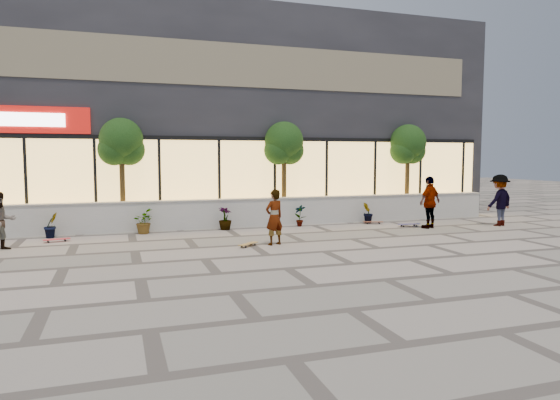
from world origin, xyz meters
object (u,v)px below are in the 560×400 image
object	(u,v)px
tree_mideast	(284,146)
tree_east	(408,147)
skateboard_left	(57,239)
skateboard_right_near	(373,222)
tree_midwest	(121,145)
skater_left	(1,221)
skater_right_near	(430,202)
skateboard_center	(248,244)
skateboard_right_far	(409,224)
skater_center	(274,217)
skater_right_far	(499,200)

from	to	relation	value
tree_mideast	tree_east	xyz separation A→B (m)	(5.50, 0.00, 0.00)
skateboard_left	skateboard_right_near	world-z (taller)	same
tree_midwest	skater_left	size ratio (longest dim) A/B	2.43
skater_right_near	skateboard_right_near	xyz separation A→B (m)	(-1.35, 1.66, -0.86)
skateboard_center	skateboard_right_near	xyz separation A→B (m)	(5.74, 3.18, 0.00)
tree_mideast	skateboard_center	xyz separation A→B (m)	(-2.65, -4.68, -2.91)
tree_mideast	skateboard_left	world-z (taller)	tree_mideast
tree_east	skater_right_near	xyz separation A→B (m)	(-1.05, -3.16, -2.05)
tree_east	skateboard_right_far	bearing A→B (deg)	-120.48
skater_center	skateboard_center	bearing A→B (deg)	-17.54
skater_right_far	skateboard_center	distance (m)	10.07
tree_mideast	skater_right_near	world-z (taller)	tree_mideast
tree_mideast	skateboard_left	xyz separation A→B (m)	(-7.96, -2.14, -2.91)
skateboard_left	skateboard_right_far	size ratio (longest dim) A/B	0.91
tree_east	skater_right_far	size ratio (longest dim) A/B	2.05
tree_mideast	skateboard_right_far	size ratio (longest dim) A/B	4.54
skater_right_far	skateboard_right_far	distance (m)	3.52
tree_mideast	skater_right_far	size ratio (longest dim) A/B	2.05
tree_midwest	skater_right_near	world-z (taller)	tree_midwest
skater_center	skateboard_center	world-z (taller)	skater_center
tree_east	skater_center	distance (m)	8.97
skateboard_right_far	skateboard_center	bearing A→B (deg)	-159.41
skateboard_center	skateboard_right_far	size ratio (longest dim) A/B	0.81
tree_midwest	skateboard_center	size ratio (longest dim) A/B	5.63
tree_east	skater_right_near	world-z (taller)	tree_east
skateboard_right_far	skater_right_near	bearing A→B (deg)	-50.85
tree_mideast	skater_right_near	xyz separation A→B (m)	(4.45, -3.16, -2.05)
skater_center	skater_right_near	bearing A→B (deg)	173.20
skater_right_near	tree_midwest	bearing A→B (deg)	-37.71
tree_midwest	skater_right_far	bearing A→B (deg)	-14.30
skateboard_right_near	skateboard_left	bearing A→B (deg)	-159.14
tree_east	skater_left	xyz separation A→B (m)	(-14.73, -3.13, -2.18)
skateboard_right_far	tree_east	bearing A→B (deg)	62.35
skater_left	skater_right_far	size ratio (longest dim) A/B	0.84
skater_right_near	skateboard_right_far	xyz separation A→B (m)	(-0.45, 0.61, -0.85)
tree_east	skateboard_center	size ratio (longest dim) A/B	5.63
tree_mideast	skater_left	bearing A→B (deg)	-161.29
skateboard_left	skateboard_right_far	bearing A→B (deg)	-14.37
tree_mideast	tree_east	bearing A→B (deg)	0.00
skater_left	skateboard_right_far	size ratio (longest dim) A/B	1.87
skater_center	skater_left	distance (m)	7.53
tree_east	skater_right_far	bearing A→B (deg)	-62.04
tree_midwest	tree_east	world-z (taller)	same
skater_center	skateboard_center	xyz separation A→B (m)	(-0.79, -0.03, -0.73)
tree_midwest	tree_east	bearing A→B (deg)	0.00
skater_right_near	skateboard_right_far	world-z (taller)	skater_right_near
tree_midwest	skateboard_right_far	xyz separation A→B (m)	(10.00, -2.55, -2.90)
tree_midwest	skateboard_center	bearing A→B (deg)	-54.39
skateboard_left	skateboard_right_far	distance (m)	11.96
skater_center	skateboard_left	size ratio (longest dim) A/B	2.07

